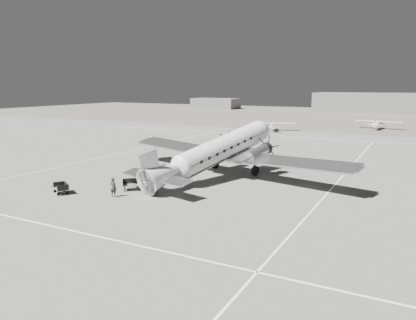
% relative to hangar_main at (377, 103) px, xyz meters
% --- Properties ---
extents(ground, '(260.00, 260.00, 0.00)m').
position_rel_hangar_main_xyz_m(ground, '(-5.00, -120.00, -3.30)').
color(ground, slate).
rests_on(ground, ground).
extents(taxi_line_near, '(60.00, 0.15, 0.01)m').
position_rel_hangar_main_xyz_m(taxi_line_near, '(-5.00, -134.00, -3.29)').
color(taxi_line_near, white).
rests_on(taxi_line_near, ground).
extents(taxi_line_right, '(0.15, 80.00, 0.01)m').
position_rel_hangar_main_xyz_m(taxi_line_right, '(7.00, -120.00, -3.29)').
color(taxi_line_right, white).
rests_on(taxi_line_right, ground).
extents(taxi_line_left, '(0.15, 60.00, 0.01)m').
position_rel_hangar_main_xyz_m(taxi_line_left, '(-23.00, -110.00, -3.29)').
color(taxi_line_left, white).
rests_on(taxi_line_left, ground).
extents(taxi_line_horizon, '(90.00, 0.15, 0.01)m').
position_rel_hangar_main_xyz_m(taxi_line_horizon, '(-5.00, -80.00, -3.29)').
color(taxi_line_horizon, white).
rests_on(taxi_line_horizon, ground).
extents(grass_infield, '(260.00, 90.00, 0.01)m').
position_rel_hangar_main_xyz_m(grass_infield, '(-5.00, -25.00, -3.30)').
color(grass_infield, '#575449').
rests_on(grass_infield, ground).
extents(hangar_main, '(42.00, 14.00, 6.60)m').
position_rel_hangar_main_xyz_m(hangar_main, '(0.00, 0.00, 0.00)').
color(hangar_main, '#5E5E5E').
rests_on(hangar_main, ground).
extents(shed_secondary, '(18.00, 10.00, 4.00)m').
position_rel_hangar_main_xyz_m(shed_secondary, '(-60.00, -5.00, -1.30)').
color(shed_secondary, '#5E5E5E').
rests_on(shed_secondary, ground).
extents(dc3_airliner, '(31.51, 25.29, 5.28)m').
position_rel_hangar_main_xyz_m(dc3_airliner, '(-4.18, -116.05, -0.66)').
color(dc3_airliner, silver).
rests_on(dc3_airliner, ground).
extents(light_plane_left, '(10.90, 9.76, 1.89)m').
position_rel_hangar_main_xyz_m(light_plane_left, '(-13.26, -71.95, -2.35)').
color(light_plane_left, silver).
rests_on(light_plane_left, ground).
extents(light_plane_right, '(10.40, 8.78, 2.00)m').
position_rel_hangar_main_xyz_m(light_plane_right, '(5.71, -58.53, -2.30)').
color(light_plane_right, silver).
rests_on(light_plane_right, ground).
extents(baggage_cart_near, '(2.14, 2.06, 0.99)m').
position_rel_hangar_main_xyz_m(baggage_cart_near, '(-8.86, -123.87, -2.81)').
color(baggage_cart_near, '#5E5E5E').
rests_on(baggage_cart_near, ground).
extents(baggage_cart_far, '(2.01, 1.83, 0.93)m').
position_rel_hangar_main_xyz_m(baggage_cart_far, '(-13.56, -127.74, -2.83)').
color(baggage_cart_far, '#5E5E5E').
rests_on(baggage_cart_far, ground).
extents(ground_crew, '(0.65, 0.46, 1.67)m').
position_rel_hangar_main_xyz_m(ground_crew, '(-8.83, -126.42, -2.47)').
color(ground_crew, '#292929').
rests_on(ground_crew, ground).
extents(ramp_agent, '(0.72, 0.85, 1.52)m').
position_rel_hangar_main_xyz_m(ramp_agent, '(-8.52, -122.49, -2.54)').
color(ramp_agent, '#A9A9A7').
rests_on(ramp_agent, ground).
extents(passenger, '(0.85, 1.05, 1.86)m').
position_rel_hangar_main_xyz_m(passenger, '(-7.97, -120.24, -2.37)').
color(passenger, '#B4B4B1').
rests_on(passenger, ground).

